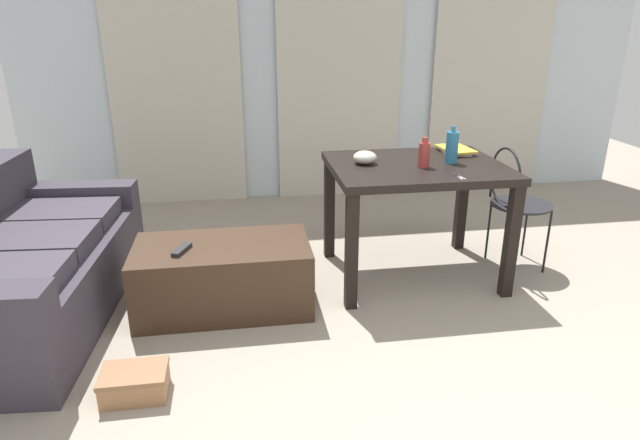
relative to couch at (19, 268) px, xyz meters
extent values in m
plane|color=gray|center=(2.26, -0.10, -0.31)|extent=(8.79, 8.79, 0.00)
cube|color=silver|center=(2.26, 2.13, 1.01)|extent=(5.85, 0.10, 2.63)
cube|color=beige|center=(0.77, 2.05, 0.90)|extent=(1.17, 0.03, 2.41)
cube|color=beige|center=(2.26, 2.05, 0.90)|extent=(1.17, 0.03, 2.41)
cube|color=beige|center=(3.75, 2.05, 0.90)|extent=(1.17, 0.03, 2.41)
cube|color=#38333D|center=(0.05, 0.00, -0.10)|extent=(1.02, 1.84, 0.42)
cube|color=#38333D|center=(0.10, 0.78, 0.19)|extent=(0.91, 0.26, 0.16)
cube|color=#3E3944|center=(0.13, 0.45, 0.16)|extent=(0.68, 0.48, 0.10)
cube|color=#3E3944|center=(0.10, -0.01, 0.16)|extent=(0.68, 0.48, 0.10)
cube|color=#382619|center=(1.16, -0.07, -0.10)|extent=(1.03, 0.55, 0.41)
cube|color=black|center=(2.42, 0.19, 0.45)|extent=(1.10, 0.87, 0.05)
cube|color=black|center=(1.91, -0.20, 0.06)|extent=(0.07, 0.07, 0.73)
cube|color=black|center=(2.92, -0.20, 0.06)|extent=(0.07, 0.07, 0.73)
cube|color=black|center=(1.91, 0.57, 0.06)|extent=(0.07, 0.07, 0.73)
cube|color=black|center=(2.92, 0.57, 0.06)|extent=(0.07, 0.07, 0.73)
cylinder|color=black|center=(3.19, 0.21, 0.15)|extent=(0.41, 0.41, 0.02)
cylinder|color=black|center=(3.34, 0.07, -0.08)|extent=(0.02, 0.02, 0.45)
cylinder|color=black|center=(3.33, 0.35, -0.08)|extent=(0.02, 0.02, 0.45)
cylinder|color=black|center=(3.05, 0.06, -0.08)|extent=(0.02, 0.02, 0.45)
cylinder|color=black|center=(3.04, 0.35, -0.08)|extent=(0.02, 0.02, 0.45)
torus|color=black|center=(3.05, 0.21, 0.35)|extent=(0.02, 0.41, 0.41)
cylinder|color=black|center=(3.05, 0.03, 0.25)|extent=(0.02, 0.02, 0.19)
cylinder|color=black|center=(3.04, 0.38, 0.25)|extent=(0.02, 0.02, 0.19)
cylinder|color=teal|center=(2.64, 0.18, 0.57)|extent=(0.08, 0.08, 0.20)
cylinder|color=teal|center=(2.64, 0.18, 0.69)|extent=(0.03, 0.03, 0.04)
cylinder|color=#99332D|center=(2.43, 0.11, 0.55)|extent=(0.07, 0.07, 0.15)
cylinder|color=#99332D|center=(2.43, 0.11, 0.64)|extent=(0.04, 0.04, 0.04)
ellipsoid|color=beige|center=(2.09, 0.24, 0.51)|extent=(0.15, 0.15, 0.08)
cube|color=silver|center=(2.77, 0.43, 0.48)|extent=(0.18, 0.25, 0.02)
cube|color=gold|center=(2.78, 0.44, 0.50)|extent=(0.22, 0.30, 0.01)
cube|color=#9EA0A5|center=(2.57, -0.17, 0.48)|extent=(0.03, 0.08, 0.00)
torus|color=#262628|center=(2.56, -0.11, 0.48)|extent=(0.03, 0.03, 0.00)
cube|color=#9EA0A5|center=(2.56, -0.17, 0.48)|extent=(0.02, 0.08, 0.00)
torus|color=#262628|center=(2.56, -0.11, 0.48)|extent=(0.03, 0.03, 0.00)
cube|color=#232326|center=(0.94, -0.14, 0.11)|extent=(0.11, 0.18, 0.02)
cube|color=#996B47|center=(0.75, -0.86, -0.25)|extent=(0.29, 0.21, 0.11)
cube|color=brown|center=(0.75, -0.86, -0.19)|extent=(0.30, 0.21, 0.02)
camera|label=1|loc=(1.28, -3.07, 1.36)|focal=30.56mm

